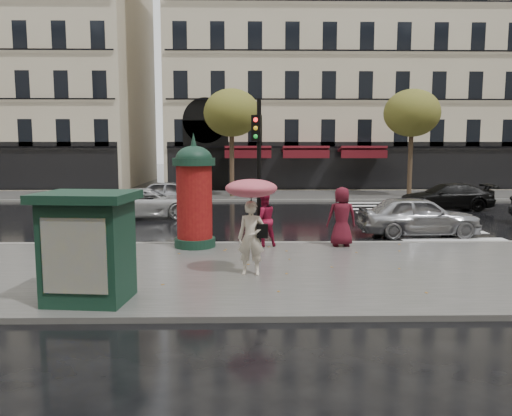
{
  "coord_description": "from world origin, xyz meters",
  "views": [
    {
      "loc": [
        -1.09,
        -12.67,
        3.17
      ],
      "look_at": [
        -0.82,
        1.5,
        1.42
      ],
      "focal_mm": 35.0,
      "sensor_mm": 36.0,
      "label": 1
    }
  ],
  "objects_px": {
    "woman_red": "(264,219)",
    "car_far_silver": "(160,194)",
    "traffic_light": "(258,157)",
    "woman_umbrella": "(251,210)",
    "man_burgundy": "(342,217)",
    "morris_column": "(194,193)",
    "car_black": "(446,197)",
    "newsstand": "(88,246)",
    "car_white": "(147,203)",
    "car_silver": "(418,216)"
  },
  "relations": [
    {
      "from": "woman_red",
      "to": "car_far_silver",
      "type": "distance_m",
      "value": 11.87
    },
    {
      "from": "woman_red",
      "to": "traffic_light",
      "type": "relative_size",
      "value": 0.37
    },
    {
      "from": "woman_umbrella",
      "to": "man_burgundy",
      "type": "xyz_separation_m",
      "value": [
        2.8,
        3.39,
        -0.65
      ]
    },
    {
      "from": "woman_umbrella",
      "to": "morris_column",
      "type": "xyz_separation_m",
      "value": [
        -1.7,
        3.39,
        0.1
      ]
    },
    {
      "from": "car_black",
      "to": "car_far_silver",
      "type": "relative_size",
      "value": 1.09
    },
    {
      "from": "traffic_light",
      "to": "newsstand",
      "type": "distance_m",
      "value": 6.88
    },
    {
      "from": "traffic_light",
      "to": "morris_column",
      "type": "bearing_deg",
      "value": -170.73
    },
    {
      "from": "morris_column",
      "to": "traffic_light",
      "type": "relative_size",
      "value": 0.77
    },
    {
      "from": "car_far_silver",
      "to": "car_black",
      "type": "bearing_deg",
      "value": 89.19
    },
    {
      "from": "woman_umbrella",
      "to": "man_burgundy",
      "type": "distance_m",
      "value": 4.44
    },
    {
      "from": "morris_column",
      "to": "woman_umbrella",
      "type": "bearing_deg",
      "value": -63.34
    },
    {
      "from": "woman_red",
      "to": "car_far_silver",
      "type": "height_order",
      "value": "woman_red"
    },
    {
      "from": "man_burgundy",
      "to": "car_white",
      "type": "height_order",
      "value": "man_burgundy"
    },
    {
      "from": "car_silver",
      "to": "car_far_silver",
      "type": "relative_size",
      "value": 1.0
    },
    {
      "from": "traffic_light",
      "to": "car_black",
      "type": "relative_size",
      "value": 0.98
    },
    {
      "from": "woman_umbrella",
      "to": "morris_column",
      "type": "distance_m",
      "value": 3.79
    },
    {
      "from": "traffic_light",
      "to": "car_black",
      "type": "height_order",
      "value": "traffic_light"
    },
    {
      "from": "newsstand",
      "to": "car_black",
      "type": "distance_m",
      "value": 20.0
    },
    {
      "from": "car_black",
      "to": "woman_red",
      "type": "bearing_deg",
      "value": -42.84
    },
    {
      "from": "newsstand",
      "to": "woman_umbrella",
      "type": "bearing_deg",
      "value": 31.98
    },
    {
      "from": "traffic_light",
      "to": "car_black",
      "type": "xyz_separation_m",
      "value": [
        9.66,
        9.36,
        -2.18
      ]
    },
    {
      "from": "woman_red",
      "to": "newsstand",
      "type": "distance_m",
      "value": 6.51
    },
    {
      "from": "woman_umbrella",
      "to": "man_burgundy",
      "type": "height_order",
      "value": "woman_umbrella"
    },
    {
      "from": "man_burgundy",
      "to": "newsstand",
      "type": "relative_size",
      "value": 0.84
    },
    {
      "from": "traffic_light",
      "to": "car_white",
      "type": "height_order",
      "value": "traffic_light"
    },
    {
      "from": "woman_umbrella",
      "to": "man_burgundy",
      "type": "bearing_deg",
      "value": 50.42
    },
    {
      "from": "traffic_light",
      "to": "newsstand",
      "type": "xyz_separation_m",
      "value": [
        -3.47,
        -5.72,
        -1.61
      ]
    },
    {
      "from": "car_silver",
      "to": "car_black",
      "type": "xyz_separation_m",
      "value": [
        3.91,
        7.3,
        -0.05
      ]
    },
    {
      "from": "man_burgundy",
      "to": "car_black",
      "type": "height_order",
      "value": "man_burgundy"
    },
    {
      "from": "traffic_light",
      "to": "newsstand",
      "type": "height_order",
      "value": "traffic_light"
    },
    {
      "from": "newsstand",
      "to": "car_black",
      "type": "height_order",
      "value": "newsstand"
    },
    {
      "from": "woman_red",
      "to": "car_far_silver",
      "type": "relative_size",
      "value": 0.39
    },
    {
      "from": "traffic_light",
      "to": "car_silver",
      "type": "distance_m",
      "value": 6.47
    },
    {
      "from": "morris_column",
      "to": "car_black",
      "type": "xyz_separation_m",
      "value": [
        11.61,
        9.68,
        -1.11
      ]
    },
    {
      "from": "morris_column",
      "to": "car_silver",
      "type": "bearing_deg",
      "value": 17.18
    },
    {
      "from": "car_far_silver",
      "to": "man_burgundy",
      "type": "bearing_deg",
      "value": 38.02
    },
    {
      "from": "car_silver",
      "to": "woman_red",
      "type": "bearing_deg",
      "value": 111.37
    },
    {
      "from": "man_burgundy",
      "to": "newsstand",
      "type": "distance_m",
      "value": 8.09
    },
    {
      "from": "car_white",
      "to": "traffic_light",
      "type": "bearing_deg",
      "value": -152.03
    },
    {
      "from": "morris_column",
      "to": "car_white",
      "type": "xyz_separation_m",
      "value": [
        -2.87,
        7.12,
        -1.12
      ]
    },
    {
      "from": "man_burgundy",
      "to": "car_far_silver",
      "type": "bearing_deg",
      "value": -56.97
    },
    {
      "from": "woman_umbrella",
      "to": "car_silver",
      "type": "height_order",
      "value": "woman_umbrella"
    },
    {
      "from": "morris_column",
      "to": "car_far_silver",
      "type": "xyz_separation_m",
      "value": [
        -2.92,
        10.75,
        -1.06
      ]
    },
    {
      "from": "newsstand",
      "to": "car_silver",
      "type": "distance_m",
      "value": 12.08
    },
    {
      "from": "car_silver",
      "to": "car_far_silver",
      "type": "bearing_deg",
      "value": 50.09
    },
    {
      "from": "man_burgundy",
      "to": "car_black",
      "type": "distance_m",
      "value": 12.01
    },
    {
      "from": "morris_column",
      "to": "car_silver",
      "type": "distance_m",
      "value": 8.13
    },
    {
      "from": "woman_red",
      "to": "morris_column",
      "type": "xyz_separation_m",
      "value": [
        -2.1,
        -0.0,
        0.83
      ]
    },
    {
      "from": "man_burgundy",
      "to": "newsstand",
      "type": "bearing_deg",
      "value": 40.27
    },
    {
      "from": "woman_umbrella",
      "to": "car_black",
      "type": "distance_m",
      "value": 16.43
    }
  ]
}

